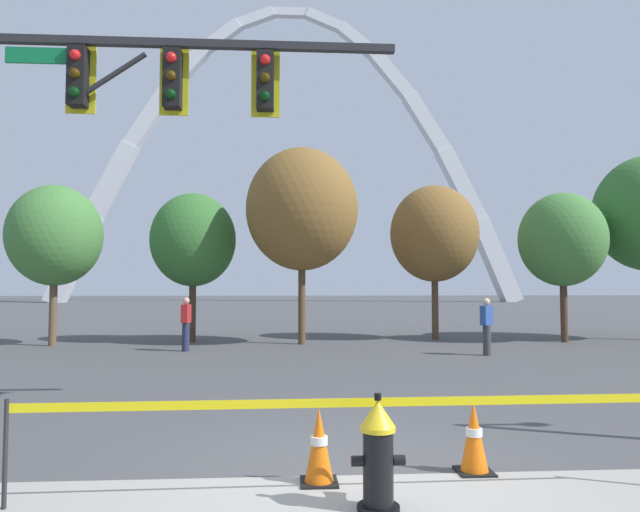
{
  "coord_description": "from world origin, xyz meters",
  "views": [
    {
      "loc": [
        -0.65,
        -5.95,
        1.9
      ],
      "look_at": [
        0.05,
        5.0,
        2.5
      ],
      "focal_mm": 31.89,
      "sensor_mm": 36.0,
      "label": 1
    }
  ],
  "objects_px": {
    "pedestrian_standing_center": "(487,326)",
    "monument_arch": "(289,166)",
    "traffic_cone_mid_sidewalk": "(319,446)",
    "pedestrian_walking_left": "(186,324)",
    "traffic_cone_by_hydrant": "(474,438)",
    "traffic_signal_gantry": "(100,129)",
    "fire_hydrant": "(378,455)"
  },
  "relations": [
    {
      "from": "traffic_cone_mid_sidewalk",
      "to": "pedestrian_standing_center",
      "type": "distance_m",
      "value": 11.32
    },
    {
      "from": "fire_hydrant",
      "to": "monument_arch",
      "type": "relative_size",
      "value": 0.02
    },
    {
      "from": "traffic_cone_mid_sidewalk",
      "to": "pedestrian_walking_left",
      "type": "height_order",
      "value": "pedestrian_walking_left"
    },
    {
      "from": "pedestrian_standing_center",
      "to": "pedestrian_walking_left",
      "type": "bearing_deg",
      "value": 169.53
    },
    {
      "from": "fire_hydrant",
      "to": "pedestrian_walking_left",
      "type": "xyz_separation_m",
      "value": [
        -3.71,
        12.26,
        0.35
      ]
    },
    {
      "from": "traffic_signal_gantry",
      "to": "pedestrian_walking_left",
      "type": "relative_size",
      "value": 4.04
    },
    {
      "from": "traffic_signal_gantry",
      "to": "monument_arch",
      "type": "distance_m",
      "value": 64.3
    },
    {
      "from": "pedestrian_standing_center",
      "to": "monument_arch",
      "type": "bearing_deg",
      "value": 95.11
    },
    {
      "from": "fire_hydrant",
      "to": "traffic_cone_by_hydrant",
      "type": "bearing_deg",
      "value": 38.36
    },
    {
      "from": "fire_hydrant",
      "to": "traffic_signal_gantry",
      "type": "bearing_deg",
      "value": 134.08
    },
    {
      "from": "traffic_cone_mid_sidewalk",
      "to": "monument_arch",
      "type": "height_order",
      "value": "monument_arch"
    },
    {
      "from": "traffic_cone_by_hydrant",
      "to": "monument_arch",
      "type": "height_order",
      "value": "monument_arch"
    },
    {
      "from": "traffic_cone_mid_sidewalk",
      "to": "pedestrian_standing_center",
      "type": "height_order",
      "value": "pedestrian_standing_center"
    },
    {
      "from": "traffic_cone_by_hydrant",
      "to": "traffic_cone_mid_sidewalk",
      "type": "distance_m",
      "value": 1.62
    },
    {
      "from": "monument_arch",
      "to": "pedestrian_walking_left",
      "type": "bearing_deg",
      "value": -93.74
    },
    {
      "from": "traffic_signal_gantry",
      "to": "fire_hydrant",
      "type": "bearing_deg",
      "value": -45.92
    },
    {
      "from": "monument_arch",
      "to": "traffic_cone_by_hydrant",
      "type": "bearing_deg",
      "value": -88.86
    },
    {
      "from": "traffic_signal_gantry",
      "to": "pedestrian_standing_center",
      "type": "relative_size",
      "value": 4.04
    },
    {
      "from": "traffic_cone_by_hydrant",
      "to": "monument_arch",
      "type": "bearing_deg",
      "value": 91.14
    },
    {
      "from": "monument_arch",
      "to": "pedestrian_standing_center",
      "type": "distance_m",
      "value": 58.46
    },
    {
      "from": "traffic_cone_by_hydrant",
      "to": "pedestrian_walking_left",
      "type": "distance_m",
      "value": 12.35
    },
    {
      "from": "monument_arch",
      "to": "traffic_signal_gantry",
      "type": "bearing_deg",
      "value": -93.09
    },
    {
      "from": "traffic_cone_by_hydrant",
      "to": "pedestrian_standing_center",
      "type": "xyz_separation_m",
      "value": [
        3.7,
        9.77,
        0.46
      ]
    },
    {
      "from": "traffic_cone_by_hydrant",
      "to": "pedestrian_walking_left",
      "type": "relative_size",
      "value": 0.46
    },
    {
      "from": "fire_hydrant",
      "to": "pedestrian_standing_center",
      "type": "xyz_separation_m",
      "value": [
        4.84,
        10.68,
        0.35
      ]
    },
    {
      "from": "traffic_cone_by_hydrant",
      "to": "monument_arch",
      "type": "xyz_separation_m",
      "value": [
        -1.3,
        65.65,
        16.91
      ]
    },
    {
      "from": "traffic_signal_gantry",
      "to": "pedestrian_standing_center",
      "type": "height_order",
      "value": "traffic_signal_gantry"
    },
    {
      "from": "traffic_signal_gantry",
      "to": "pedestrian_standing_center",
      "type": "distance_m",
      "value": 11.47
    },
    {
      "from": "traffic_cone_by_hydrant",
      "to": "traffic_signal_gantry",
      "type": "bearing_deg",
      "value": 149.52
    },
    {
      "from": "fire_hydrant",
      "to": "pedestrian_walking_left",
      "type": "height_order",
      "value": "pedestrian_walking_left"
    },
    {
      "from": "traffic_cone_mid_sidewalk",
      "to": "pedestrian_standing_center",
      "type": "bearing_deg",
      "value": 62.04
    },
    {
      "from": "monument_arch",
      "to": "pedestrian_standing_center",
      "type": "relative_size",
      "value": 37.41
    }
  ]
}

